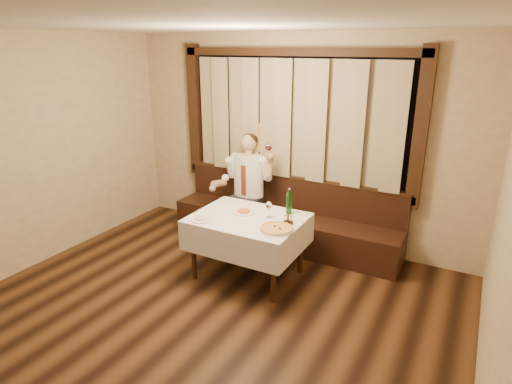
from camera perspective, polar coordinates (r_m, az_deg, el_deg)
The scene contains 10 objects.
room at distance 4.10m, azimuth -6.21°, elevation 2.90°, with size 5.01×6.01×2.81m.
banquette at distance 5.94m, azimuth 3.80°, elevation -4.03°, with size 3.20×0.61×0.94m.
dining_table at distance 4.97m, azimuth -1.10°, elevation -4.47°, with size 1.27×0.97×0.76m.
pizza at distance 4.59m, azimuth 2.75°, elevation -4.90°, with size 0.38×0.38×0.04m.
pasta_red at distance 5.03m, azimuth -1.66°, elevation -2.44°, with size 0.25×0.25×0.09m.
pasta_cream at distance 4.87m, azimuth -7.32°, elevation -3.35°, with size 0.24×0.24×0.08m.
green_bottle at distance 4.99m, azimuth 4.42°, elevation -1.47°, with size 0.07×0.07×0.31m.
table_wine_glass at distance 4.86m, azimuth 1.71°, elevation -1.86°, with size 0.07×0.07×0.20m.
cruet_caddy at distance 4.74m, azimuth 4.29°, elevation -3.79°, with size 0.12×0.08×0.12m.
seated_man at distance 5.91m, azimuth -1.31°, elevation 1.55°, with size 0.84×0.63×1.49m.
Camera 1 is at (2.26, -2.26, 2.63)m, focal length 30.00 mm.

